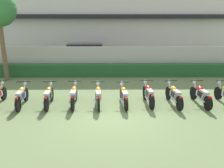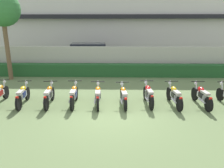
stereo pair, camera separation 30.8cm
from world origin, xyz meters
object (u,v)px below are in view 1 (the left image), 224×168
(motorcycle_in_row_4, at_px, (98,96))
(motorcycle_in_row_8, at_px, (201,95))
(motorcycle_in_row_1, at_px, (22,96))
(motorcycle_in_row_6, at_px, (148,94))
(motorcycle_in_row_3, at_px, (74,95))
(motorcycle_in_row_2, at_px, (49,96))
(motorcycle_in_row_5, at_px, (124,96))
(parked_car, at_px, (87,55))
(motorcycle_in_row_7, at_px, (174,95))

(motorcycle_in_row_4, bearing_deg, motorcycle_in_row_8, -93.05)
(motorcycle_in_row_1, bearing_deg, motorcycle_in_row_6, -95.45)
(motorcycle_in_row_8, bearing_deg, motorcycle_in_row_3, 86.48)
(motorcycle_in_row_2, relative_size, motorcycle_in_row_5, 1.03)
(parked_car, xyz_separation_m, motorcycle_in_row_5, (2.45, -8.60, -0.50))
(motorcycle_in_row_5, distance_m, motorcycle_in_row_6, 1.09)
(parked_car, height_order, motorcycle_in_row_8, parked_car)
(motorcycle_in_row_1, xyz_separation_m, motorcycle_in_row_2, (1.14, 0.01, 0.00))
(parked_car, height_order, motorcycle_in_row_4, parked_car)
(parked_car, relative_size, motorcycle_in_row_5, 2.59)
(motorcycle_in_row_3, bearing_deg, motorcycle_in_row_8, -92.47)
(parked_car, distance_m, motorcycle_in_row_3, 8.58)
(motorcycle_in_row_1, bearing_deg, parked_car, -19.77)
(motorcycle_in_row_7, height_order, motorcycle_in_row_8, motorcycle_in_row_7)
(motorcycle_in_row_2, xyz_separation_m, motorcycle_in_row_6, (4.27, 0.18, 0.01))
(motorcycle_in_row_6, height_order, motorcycle_in_row_7, motorcycle_in_row_6)
(motorcycle_in_row_3, xyz_separation_m, motorcycle_in_row_7, (4.29, 0.05, -0.01))
(parked_car, distance_m, motorcycle_in_row_2, 8.65)
(motorcycle_in_row_8, bearing_deg, motorcycle_in_row_5, 87.54)
(parked_car, xyz_separation_m, motorcycle_in_row_1, (-1.88, -8.61, -0.49))
(motorcycle_in_row_4, bearing_deg, motorcycle_in_row_6, -89.68)
(motorcycle_in_row_4, distance_m, motorcycle_in_row_7, 3.26)
(motorcycle_in_row_5, bearing_deg, motorcycle_in_row_4, 84.59)
(parked_car, bearing_deg, motorcycle_in_row_7, -66.04)
(parked_car, xyz_separation_m, motorcycle_in_row_8, (5.78, -8.50, -0.49))
(motorcycle_in_row_3, height_order, motorcycle_in_row_8, motorcycle_in_row_3)
(motorcycle_in_row_2, bearing_deg, motorcycle_in_row_1, 85.07)
(motorcycle_in_row_4, relative_size, motorcycle_in_row_8, 0.95)
(motorcycle_in_row_3, distance_m, motorcycle_in_row_4, 1.04)
(motorcycle_in_row_5, relative_size, motorcycle_in_row_6, 0.98)
(motorcycle_in_row_1, height_order, motorcycle_in_row_7, same)
(motorcycle_in_row_5, height_order, motorcycle_in_row_8, motorcycle_in_row_8)
(motorcycle_in_row_8, bearing_deg, motorcycle_in_row_6, 83.91)
(motorcycle_in_row_2, xyz_separation_m, motorcycle_in_row_5, (3.19, 0.00, -0.01))
(motorcycle_in_row_1, bearing_deg, motorcycle_in_row_2, -96.93)
(motorcycle_in_row_1, distance_m, motorcycle_in_row_8, 7.66)
(motorcycle_in_row_1, bearing_deg, motorcycle_in_row_5, -97.27)
(motorcycle_in_row_4, xyz_separation_m, motorcycle_in_row_5, (1.09, 0.00, -0.01))
(motorcycle_in_row_4, bearing_deg, motorcycle_in_row_3, 83.38)
(motorcycle_in_row_5, xyz_separation_m, motorcycle_in_row_8, (3.33, 0.10, 0.01))
(motorcycle_in_row_2, distance_m, motorcycle_in_row_8, 6.52)
(motorcycle_in_row_4, xyz_separation_m, motorcycle_in_row_8, (4.42, 0.10, -0.00))
(motorcycle_in_row_6, distance_m, motorcycle_in_row_8, 2.25)
(motorcycle_in_row_2, bearing_deg, motorcycle_in_row_5, -95.39)
(motorcycle_in_row_4, bearing_deg, motorcycle_in_row_7, -92.80)
(motorcycle_in_row_1, height_order, motorcycle_in_row_2, same)
(parked_car, bearing_deg, motorcycle_in_row_3, -92.35)
(motorcycle_in_row_5, height_order, motorcycle_in_row_6, motorcycle_in_row_6)
(motorcycle_in_row_1, height_order, motorcycle_in_row_6, motorcycle_in_row_6)
(motorcycle_in_row_3, relative_size, motorcycle_in_row_5, 1.06)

